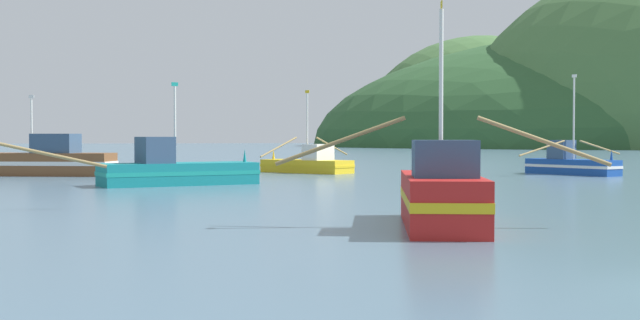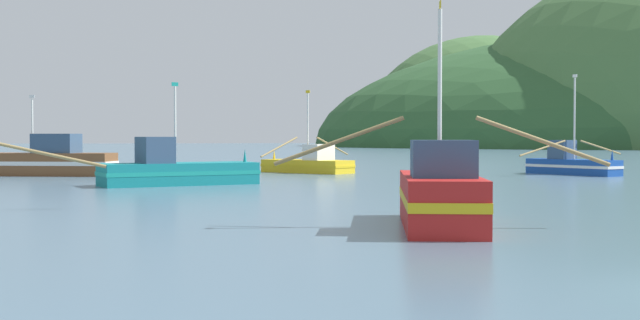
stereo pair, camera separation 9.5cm
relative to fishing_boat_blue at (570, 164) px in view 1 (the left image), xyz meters
The scene contains 6 objects.
hill_mid_right 210.13m from the fishing_boat_blue, 70.29° to the left, with size 80.49×64.39×69.12m, color #47703D.
fishing_boat_blue is the anchor object (origin of this frame).
fishing_boat_teal 27.24m from the fishing_boat_blue, 164.05° to the right, with size 8.63×4.97×5.41m.
fishing_boat_red 34.78m from the fishing_boat_blue, 122.84° to the right, with size 9.24×7.10×6.39m.
fishing_boat_brown 35.45m from the fishing_boat_blue, behind, with size 10.88×5.32×5.28m.
fishing_boat_yellow 17.89m from the fishing_boat_blue, 161.12° to the left, with size 7.31×6.61×5.82m.
Camera 1 is at (-9.14, -11.75, 2.56)m, focal length 46.24 mm.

